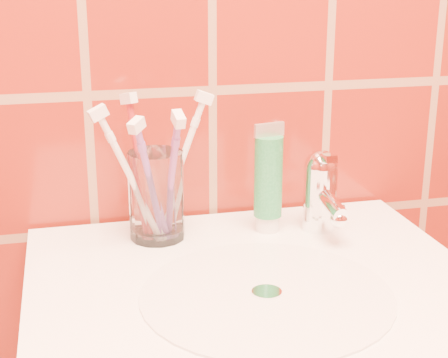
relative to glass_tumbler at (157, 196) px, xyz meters
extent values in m
cube|color=white|center=(0.10, -0.16, -0.14)|extent=(0.56, 0.46, 0.16)
cylinder|color=silver|center=(0.10, -0.21, -0.06)|extent=(0.30, 0.30, 0.00)
cylinder|color=white|center=(0.10, -0.21, -0.06)|extent=(0.04, 0.04, 0.00)
cylinder|color=white|center=(0.00, 0.00, 0.00)|extent=(0.08, 0.08, 0.13)
cylinder|color=white|center=(0.16, -0.01, -0.05)|extent=(0.03, 0.03, 0.02)
cylinder|color=#1D793E|center=(0.16, -0.01, 0.02)|extent=(0.04, 0.04, 0.12)
cube|color=beige|center=(0.16, -0.01, 0.09)|extent=(0.04, 0.01, 0.02)
cylinder|color=white|center=(0.23, -0.02, -0.02)|extent=(0.05, 0.05, 0.09)
sphere|color=white|center=(0.23, -0.02, 0.03)|extent=(0.05, 0.05, 0.05)
cylinder|color=white|center=(0.23, -0.06, -0.01)|extent=(0.02, 0.09, 0.03)
cube|color=white|center=(0.23, -0.03, 0.05)|extent=(0.02, 0.06, 0.01)
camera|label=1|loc=(-0.12, -0.90, 0.31)|focal=55.00mm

